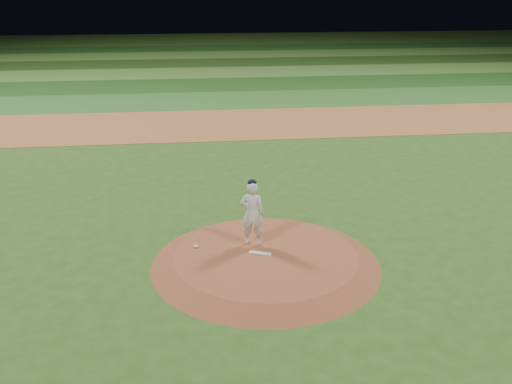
# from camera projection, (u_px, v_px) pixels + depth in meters

# --- Properties ---
(ground) EXTENTS (120.00, 120.00, 0.00)m
(ground) POSITION_uv_depth(u_px,v_px,m) (266.00, 264.00, 13.73)
(ground) COLOR #30581C
(ground) RESTS_ON ground
(infield_dirt_band) EXTENTS (70.00, 6.00, 0.02)m
(infield_dirt_band) POSITION_uv_depth(u_px,v_px,m) (227.00, 124.00, 26.73)
(infield_dirt_band) COLOR #A36132
(infield_dirt_band) RESTS_ON ground
(outfield_stripe_0) EXTENTS (70.00, 5.00, 0.02)m
(outfield_stripe_0) POSITION_uv_depth(u_px,v_px,m) (220.00, 100.00, 31.84)
(outfield_stripe_0) COLOR #2D6725
(outfield_stripe_0) RESTS_ON ground
(outfield_stripe_1) EXTENTS (70.00, 5.00, 0.02)m
(outfield_stripe_1) POSITION_uv_depth(u_px,v_px,m) (216.00, 85.00, 36.49)
(outfield_stripe_1) COLOR #1D4917
(outfield_stripe_1) RESTS_ON ground
(outfield_stripe_2) EXTENTS (70.00, 5.00, 0.02)m
(outfield_stripe_2) POSITION_uv_depth(u_px,v_px,m) (212.00, 72.00, 41.13)
(outfield_stripe_2) COLOR #43752A
(outfield_stripe_2) RESTS_ON ground
(outfield_stripe_3) EXTENTS (70.00, 5.00, 0.02)m
(outfield_stripe_3) POSITION_uv_depth(u_px,v_px,m) (209.00, 63.00, 45.78)
(outfield_stripe_3) COLOR #1F3F14
(outfield_stripe_3) RESTS_ON ground
(outfield_stripe_4) EXTENTS (70.00, 5.00, 0.02)m
(outfield_stripe_4) POSITION_uv_depth(u_px,v_px,m) (207.00, 55.00, 50.42)
(outfield_stripe_4) COLOR #407229
(outfield_stripe_4) RESTS_ON ground
(outfield_stripe_5) EXTENTS (70.00, 5.00, 0.02)m
(outfield_stripe_5) POSITION_uv_depth(u_px,v_px,m) (205.00, 48.00, 55.07)
(outfield_stripe_5) COLOR #1A4817
(outfield_stripe_5) RESTS_ON ground
(pitchers_mound) EXTENTS (5.50, 5.50, 0.25)m
(pitchers_mound) POSITION_uv_depth(u_px,v_px,m) (266.00, 259.00, 13.69)
(pitchers_mound) COLOR brown
(pitchers_mound) RESTS_ON ground
(pitching_rubber) EXTENTS (0.55, 0.31, 0.03)m
(pitching_rubber) POSITION_uv_depth(u_px,v_px,m) (260.00, 253.00, 13.67)
(pitching_rubber) COLOR silver
(pitching_rubber) RESTS_ON pitchers_mound
(rosin_bag) EXTENTS (0.12, 0.12, 0.07)m
(rosin_bag) POSITION_uv_depth(u_px,v_px,m) (196.00, 246.00, 13.99)
(rosin_bag) COLOR white
(rosin_bag) RESTS_ON pitchers_mound
(pitcher_on_mound) EXTENTS (0.69, 0.54, 1.70)m
(pitcher_on_mound) POSITION_uv_depth(u_px,v_px,m) (252.00, 213.00, 13.88)
(pitcher_on_mound) COLOR white
(pitcher_on_mound) RESTS_ON pitchers_mound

